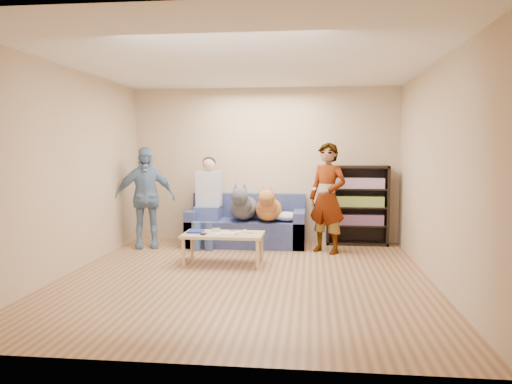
# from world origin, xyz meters

# --- Properties ---
(ground) EXTENTS (5.00, 5.00, 0.00)m
(ground) POSITION_xyz_m (0.00, 0.00, 0.00)
(ground) COLOR brown
(ground) RESTS_ON ground
(ceiling) EXTENTS (5.00, 5.00, 0.00)m
(ceiling) POSITION_xyz_m (0.00, 0.00, 2.60)
(ceiling) COLOR white
(ceiling) RESTS_ON ground
(wall_back) EXTENTS (4.50, 0.00, 4.50)m
(wall_back) POSITION_xyz_m (0.00, 2.50, 1.30)
(wall_back) COLOR tan
(wall_back) RESTS_ON ground
(wall_front) EXTENTS (4.50, 0.00, 4.50)m
(wall_front) POSITION_xyz_m (0.00, -2.50, 1.30)
(wall_front) COLOR tan
(wall_front) RESTS_ON ground
(wall_left) EXTENTS (0.00, 5.00, 5.00)m
(wall_left) POSITION_xyz_m (-2.25, 0.00, 1.30)
(wall_left) COLOR tan
(wall_left) RESTS_ON ground
(wall_right) EXTENTS (0.00, 5.00, 5.00)m
(wall_right) POSITION_xyz_m (2.25, 0.00, 1.30)
(wall_right) COLOR tan
(wall_right) RESTS_ON ground
(blanket) EXTENTS (0.43, 0.36, 0.15)m
(blanket) POSITION_xyz_m (0.41, 1.91, 0.50)
(blanket) COLOR #B1B2B6
(blanket) RESTS_ON sofa
(person_standing_right) EXTENTS (0.73, 0.67, 1.67)m
(person_standing_right) POSITION_xyz_m (1.04, 1.60, 0.83)
(person_standing_right) COLOR gray
(person_standing_right) RESTS_ON ground
(person_standing_left) EXTENTS (1.02, 0.69, 1.61)m
(person_standing_left) POSITION_xyz_m (-1.83, 1.69, 0.80)
(person_standing_left) COLOR #7396B8
(person_standing_left) RESTS_ON ground
(held_controller) EXTENTS (0.06, 0.12, 0.03)m
(held_controller) POSITION_xyz_m (0.84, 1.40, 0.99)
(held_controller) COLOR white
(held_controller) RESTS_ON person_standing_right
(notebook_blue) EXTENTS (0.20, 0.26, 0.03)m
(notebook_blue) POSITION_xyz_m (-0.80, 0.76, 0.43)
(notebook_blue) COLOR navy
(notebook_blue) RESTS_ON coffee_table
(papers) EXTENTS (0.26, 0.20, 0.02)m
(papers) POSITION_xyz_m (-0.35, 0.61, 0.43)
(papers) COLOR silver
(papers) RESTS_ON coffee_table
(magazine) EXTENTS (0.22, 0.17, 0.01)m
(magazine) POSITION_xyz_m (-0.32, 0.63, 0.44)
(magazine) COLOR beige
(magazine) RESTS_ON coffee_table
(camera_silver) EXTENTS (0.11, 0.06, 0.05)m
(camera_silver) POSITION_xyz_m (-0.52, 0.83, 0.45)
(camera_silver) COLOR silver
(camera_silver) RESTS_ON coffee_table
(controller_a) EXTENTS (0.04, 0.13, 0.03)m
(controller_a) POSITION_xyz_m (-0.12, 0.81, 0.43)
(controller_a) COLOR silver
(controller_a) RESTS_ON coffee_table
(controller_b) EXTENTS (0.09, 0.06, 0.03)m
(controller_b) POSITION_xyz_m (-0.04, 0.73, 0.43)
(controller_b) COLOR silver
(controller_b) RESTS_ON coffee_table
(headphone_cup_a) EXTENTS (0.07, 0.07, 0.02)m
(headphone_cup_a) POSITION_xyz_m (-0.20, 0.69, 0.43)
(headphone_cup_a) COLOR silver
(headphone_cup_a) RESTS_ON coffee_table
(headphone_cup_b) EXTENTS (0.07, 0.07, 0.02)m
(headphone_cup_b) POSITION_xyz_m (-0.20, 0.77, 0.43)
(headphone_cup_b) COLOR white
(headphone_cup_b) RESTS_ON coffee_table
(pen_orange) EXTENTS (0.13, 0.06, 0.01)m
(pen_orange) POSITION_xyz_m (-0.42, 0.55, 0.42)
(pen_orange) COLOR #C2691B
(pen_orange) RESTS_ON coffee_table
(pen_black) EXTENTS (0.13, 0.08, 0.01)m
(pen_black) POSITION_xyz_m (-0.28, 0.89, 0.42)
(pen_black) COLOR black
(pen_black) RESTS_ON coffee_table
(wallet) EXTENTS (0.07, 0.12, 0.02)m
(wallet) POSITION_xyz_m (-0.65, 0.59, 0.43)
(wallet) COLOR black
(wallet) RESTS_ON coffee_table
(sofa) EXTENTS (1.90, 0.85, 0.82)m
(sofa) POSITION_xyz_m (-0.25, 2.10, 0.28)
(sofa) COLOR #515B93
(sofa) RESTS_ON ground
(person_seated) EXTENTS (0.40, 0.73, 1.47)m
(person_seated) POSITION_xyz_m (-0.88, 1.97, 0.77)
(person_seated) COLOR #3F588B
(person_seated) RESTS_ON sofa
(dog_gray) EXTENTS (0.44, 1.26, 0.64)m
(dog_gray) POSITION_xyz_m (-0.29, 1.93, 0.65)
(dog_gray) COLOR #484A52
(dog_gray) RESTS_ON sofa
(dog_tan) EXTENTS (0.42, 1.17, 0.61)m
(dog_tan) POSITION_xyz_m (0.13, 1.88, 0.64)
(dog_tan) COLOR #C2733B
(dog_tan) RESTS_ON sofa
(coffee_table) EXTENTS (1.10, 0.60, 0.42)m
(coffee_table) POSITION_xyz_m (-0.40, 0.71, 0.37)
(coffee_table) COLOR #D0B780
(coffee_table) RESTS_ON ground
(bookshelf) EXTENTS (1.00, 0.34, 1.30)m
(bookshelf) POSITION_xyz_m (1.55, 2.33, 0.68)
(bookshelf) COLOR black
(bookshelf) RESTS_ON ground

